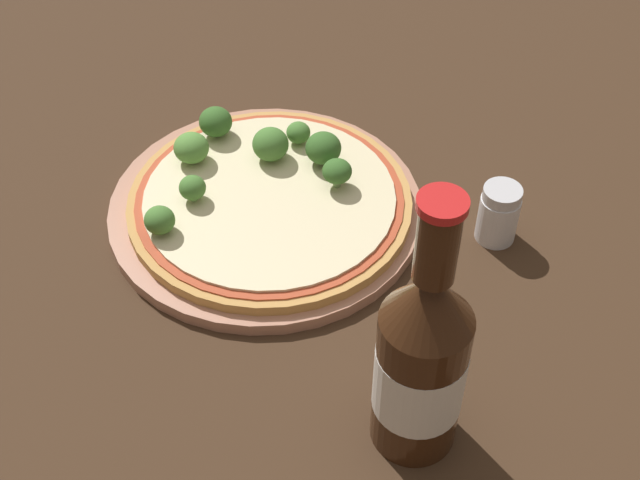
% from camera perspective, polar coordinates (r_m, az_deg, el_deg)
% --- Properties ---
extents(ground_plane, '(3.00, 3.00, 0.00)m').
position_cam_1_polar(ground_plane, '(0.79, -3.37, 0.81)').
color(ground_plane, '#3D2819').
extents(plate, '(0.28, 0.28, 0.01)m').
position_cam_1_polar(plate, '(0.80, -3.49, 2.00)').
color(plate, tan).
rests_on(plate, ground_plane).
extents(pizza, '(0.25, 0.25, 0.01)m').
position_cam_1_polar(pizza, '(0.79, -3.23, 2.50)').
color(pizza, tan).
rests_on(pizza, plate).
extents(broccoli_floret_0, '(0.03, 0.03, 0.03)m').
position_cam_1_polar(broccoli_floret_0, '(0.81, 0.21, 5.90)').
color(broccoli_floret_0, '#7A9E5B').
rests_on(broccoli_floret_0, pizza).
extents(broccoli_floret_1, '(0.03, 0.03, 0.03)m').
position_cam_1_polar(broccoli_floret_1, '(0.75, -10.23, 1.25)').
color(broccoli_floret_1, '#7A9E5B').
rests_on(broccoli_floret_1, pizza).
extents(broccoli_floret_2, '(0.03, 0.03, 0.03)m').
position_cam_1_polar(broccoli_floret_2, '(0.84, -6.70, 7.52)').
color(broccoli_floret_2, '#7A9E5B').
rests_on(broccoli_floret_2, pizza).
extents(broccoli_floret_3, '(0.03, 0.03, 0.03)m').
position_cam_1_polar(broccoli_floret_3, '(0.82, -8.24, 5.85)').
color(broccoli_floret_3, '#7A9E5B').
rests_on(broccoli_floret_3, pizza).
extents(broccoli_floret_4, '(0.03, 0.03, 0.03)m').
position_cam_1_polar(broccoli_floret_4, '(0.81, -3.19, 6.14)').
color(broccoli_floret_4, '#7A9E5B').
rests_on(broccoli_floret_4, pizza).
extents(broccoli_floret_5, '(0.02, 0.02, 0.02)m').
position_cam_1_polar(broccoli_floret_5, '(0.78, -8.16, 3.32)').
color(broccoli_floret_5, '#7A9E5B').
rests_on(broccoli_floret_5, pizza).
extents(broccoli_floret_6, '(0.02, 0.02, 0.02)m').
position_cam_1_polar(broccoli_floret_6, '(0.83, -1.40, 6.88)').
color(broccoli_floret_6, '#7A9E5B').
rests_on(broccoli_floret_6, pizza).
extents(broccoli_floret_7, '(0.03, 0.03, 0.03)m').
position_cam_1_polar(broccoli_floret_7, '(0.78, 1.10, 4.40)').
color(broccoli_floret_7, '#7A9E5B').
rests_on(broccoli_floret_7, pizza).
extents(beer_bottle, '(0.06, 0.06, 0.23)m').
position_cam_1_polar(beer_bottle, '(0.59, 6.51, -7.65)').
color(beer_bottle, '#381E0F').
rests_on(beer_bottle, ground_plane).
extents(pepper_shaker, '(0.04, 0.04, 0.06)m').
position_cam_1_polar(pepper_shaker, '(0.78, 11.36, 1.66)').
color(pepper_shaker, silver).
rests_on(pepper_shaker, ground_plane).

